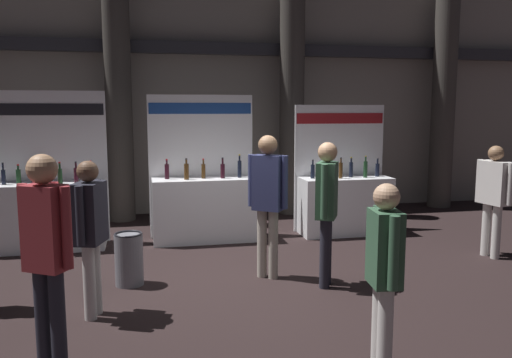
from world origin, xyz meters
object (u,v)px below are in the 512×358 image
Objects in this scene: exhibitor_booth_2 at (344,200)px; visitor_1 at (494,191)px; exhibitor_booth_0 at (43,209)px; visitor_5 at (46,246)px; visitor_3 at (90,225)px; trash_bin at (129,259)px; visitor_6 at (327,202)px; exhibitor_booth_1 at (204,203)px; visitor_2 at (268,194)px; visitor_4 at (384,266)px.

visitor_1 is (1.55, -1.82, 0.39)m from exhibitor_booth_2.
visitor_5 is at bearing -79.23° from exhibitor_booth_0.
visitor_3 is at bearing 110.67° from visitor_5.
visitor_3 is at bearing -110.08° from trash_bin.
visitor_6 is at bearing -116.11° from exhibitor_booth_2.
exhibitor_booth_0 is 2.47m from exhibitor_booth_1.
visitor_6 is at bearing -1.22° from visitor_2.
trash_bin is 1.18m from visitor_3.
exhibitor_booth_0 is at bearing 132.21° from visitor_5.
exhibitor_booth_2 is 1.40× the size of visitor_4.
visitor_5 is at bearing 84.46° from visitor_4.
trash_bin is 0.37× the size of visitor_6.
visitor_5 is 3.28m from visitor_6.
exhibitor_booth_2 is 3.39× the size of trash_bin.
visitor_6 is at bearing -0.16° from visitor_4.
visitor_1 is (3.97, -1.85, 0.36)m from exhibitor_booth_1.
visitor_2 reaches higher than visitor_1.
exhibitor_booth_2 is at bearing 28.85° from trash_bin.
visitor_2 is 2.23m from visitor_3.
visitor_1 is at bearing 39.19° from visitor_2.
visitor_1 is 2.86m from visitor_6.
visitor_2 is at bearing -2.78° from trash_bin.
visitor_4 is (2.40, -1.74, -0.06)m from visitor_3.
visitor_1 is at bearing -40.01° from visitor_4.
visitor_2 reaches higher than visitor_3.
exhibitor_booth_0 is at bearing 179.84° from exhibitor_booth_2.
visitor_6 is at bearing -86.16° from visitor_1.
visitor_2 is (1.72, -0.08, 0.76)m from trash_bin.
visitor_4 is (0.92, -4.67, 0.30)m from exhibitor_booth_1.
exhibitor_booth_0 reaches higher than visitor_4.
visitor_5 is (-5.67, -2.22, 0.09)m from visitor_1.
exhibitor_booth_1 is 1.07× the size of exhibitor_booth_2.
visitor_3 is 1.04× the size of visitor_4.
visitor_3 is at bearing 61.40° from visitor_4.
visitor_5 is at bearing -112.65° from exhibitor_booth_1.
visitor_3 is at bearing -88.90° from visitor_1.
exhibitor_booth_2 is 4.08m from trash_bin.
exhibitor_booth_2 is 2.83m from visitor_6.
exhibitor_booth_2 is 1.26× the size of visitor_6.
exhibitor_booth_0 reaches higher than visitor_1.
visitor_2 is 2.61m from visitor_4.
exhibitor_booth_2 is (2.43, -0.03, -0.03)m from exhibitor_booth_1.
exhibitor_booth_2 is at bearing -178.56° from visitor_6.
exhibitor_booth_0 reaches higher than visitor_6.
trash_bin is at bearing -119.74° from exhibitor_booth_1.
exhibitor_booth_1 is 1.50× the size of visitor_4.
exhibitor_booth_1 is 1.30× the size of visitor_2.
visitor_3 is at bearing -122.38° from visitor_2.
visitor_1 is 1.03× the size of visitor_4.
exhibitor_booth_1 is at bearing 140.91° from visitor_2.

